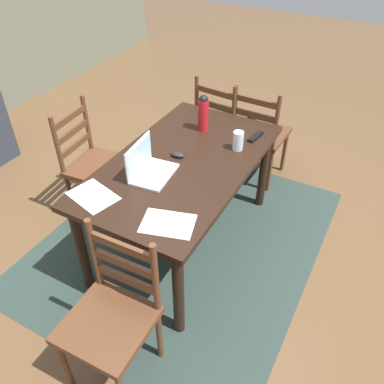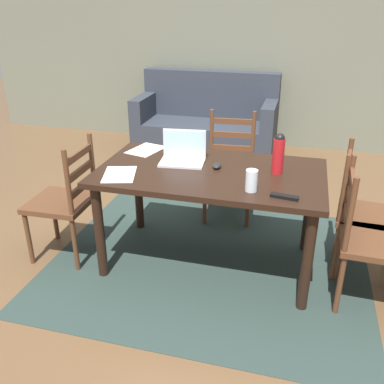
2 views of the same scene
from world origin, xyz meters
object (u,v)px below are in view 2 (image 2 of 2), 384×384
object	(u,v)px
chair_left_near	(65,201)
chair_far_head	(230,168)
water_bottle	(278,153)
tv_remote	(284,197)
computer_mouse	(217,166)
dining_table	(210,183)
couch	(207,123)
chair_right_far	(364,214)
laptop	(183,154)
chair_right_near	(369,240)
drinking_glass	(251,181)

from	to	relation	value
chair_left_near	chair_far_head	size ratio (longest dim) A/B	1.00
water_bottle	tv_remote	world-z (taller)	water_bottle
computer_mouse	tv_remote	distance (m)	0.63
dining_table	computer_mouse	xyz separation A→B (m)	(0.03, 0.06, 0.11)
couch	tv_remote	distance (m)	3.17
water_bottle	tv_remote	size ratio (longest dim) A/B	1.66
chair_far_head	computer_mouse	bearing A→B (deg)	-87.22
tv_remote	chair_right_far	bearing A→B (deg)	-39.03
couch	tv_remote	size ratio (longest dim) A/B	10.59
chair_left_near	laptop	distance (m)	0.96
dining_table	tv_remote	size ratio (longest dim) A/B	9.31
couch	laptop	size ratio (longest dim) A/B	5.27
laptop	chair_left_near	bearing A→B (deg)	-160.20
chair_right_far	chair_right_near	size ratio (longest dim) A/B	1.00
chair_right_near	tv_remote	distance (m)	0.64
water_bottle	drinking_glass	world-z (taller)	water_bottle
chair_right_far	tv_remote	world-z (taller)	chair_right_far
tv_remote	drinking_glass	bearing A→B (deg)	83.34
chair_far_head	drinking_glass	size ratio (longest dim) A/B	6.83
couch	drinking_glass	distance (m)	3.05
chair_left_near	computer_mouse	size ratio (longest dim) A/B	9.50
chair_far_head	laptop	bearing A→B (deg)	-108.45
chair_left_near	chair_right_far	world-z (taller)	same
chair_left_near	laptop	world-z (taller)	laptop
dining_table	couch	bearing A→B (deg)	103.70
drinking_glass	tv_remote	xyz separation A→B (m)	(0.21, -0.06, -0.06)
chair_left_near	laptop	xyz separation A→B (m)	(0.84, 0.30, 0.35)
water_bottle	drinking_glass	xyz separation A→B (m)	(-0.13, -0.35, -0.08)
dining_table	laptop	xyz separation A→B (m)	(-0.24, 0.13, 0.15)
couch	tv_remote	xyz separation A→B (m)	(1.16, -2.92, 0.41)
chair_right_far	couch	distance (m)	2.96
chair_right_far	couch	xyz separation A→B (m)	(-1.71, 2.41, -0.11)
laptop	computer_mouse	distance (m)	0.28
laptop	chair_right_near	bearing A→B (deg)	-13.00
dining_table	couch	size ratio (longest dim) A/B	0.88
couch	computer_mouse	world-z (taller)	couch
drinking_glass	dining_table	bearing A→B (deg)	139.79
laptop	drinking_glass	xyz separation A→B (m)	(0.56, -0.40, 0.01)
drinking_glass	computer_mouse	distance (m)	0.44
laptop	drinking_glass	size ratio (longest dim) A/B	2.45
chair_far_head	chair_right_near	bearing A→B (deg)	-42.70
chair_far_head	chair_right_far	xyz separation A→B (m)	(1.08, -0.64, 0.00)
chair_right_near	water_bottle	world-z (taller)	water_bottle
laptop	drinking_glass	bearing A→B (deg)	-35.44
dining_table	water_bottle	world-z (taller)	water_bottle
computer_mouse	tv_remote	bearing A→B (deg)	-40.49
dining_table	chair_far_head	xyz separation A→B (m)	(-0.00, 0.82, -0.20)
dining_table	couch	distance (m)	2.69
dining_table	chair_right_far	distance (m)	1.11
chair_left_near	laptop	bearing A→B (deg)	19.80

